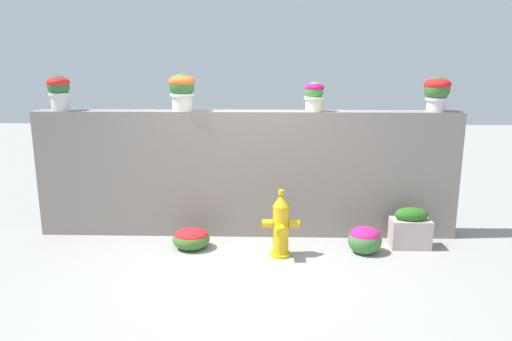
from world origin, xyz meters
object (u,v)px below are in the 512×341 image
(potted_plant_1, at_px, (182,89))
(flower_bush_left, at_px, (365,239))
(potted_plant_3, at_px, (437,90))
(potted_plant_2, at_px, (314,95))
(planter_box, at_px, (410,228))
(flower_bush_right, at_px, (191,238))
(fire_hydrant, at_px, (281,227))
(potted_plant_0, at_px, (59,89))

(potted_plant_1, height_order, flower_bush_left, potted_plant_1)
(potted_plant_1, height_order, potted_plant_3, potted_plant_1)
(potted_plant_2, relative_size, planter_box, 0.71)
(planter_box, bearing_deg, potted_plant_1, 171.67)
(flower_bush_right, xyz_separation_m, planter_box, (2.64, 0.10, 0.11))
(planter_box, bearing_deg, fire_hydrant, -169.14)
(potted_plant_2, bearing_deg, potted_plant_3, 0.97)
(potted_plant_1, distance_m, flower_bush_left, 2.84)
(potted_plant_0, relative_size, fire_hydrant, 0.55)
(potted_plant_0, xyz_separation_m, potted_plant_3, (4.63, 0.03, -0.01))
(potted_plant_1, xyz_separation_m, flower_bush_right, (0.14, -0.51, -1.74))
(potted_plant_2, bearing_deg, fire_hydrant, -120.10)
(flower_bush_left, xyz_separation_m, flower_bush_right, (-2.06, 0.08, -0.04))
(potted_plant_0, height_order, potted_plant_2, potted_plant_0)
(potted_plant_0, height_order, fire_hydrant, potted_plant_0)
(potted_plant_3, height_order, planter_box, potted_plant_3)
(fire_hydrant, xyz_separation_m, flower_bush_left, (0.99, 0.12, -0.18))
(potted_plant_2, bearing_deg, potted_plant_1, 179.92)
(potted_plant_2, height_order, potted_plant_3, potted_plant_3)
(potted_plant_1, bearing_deg, potted_plant_2, -0.08)
(potted_plant_3, relative_size, flower_bush_left, 1.08)
(potted_plant_0, distance_m, potted_plant_2, 3.15)
(potted_plant_0, height_order, flower_bush_right, potted_plant_0)
(potted_plant_0, xyz_separation_m, planter_box, (4.30, -0.40, -1.62))
(potted_plant_0, bearing_deg, fire_hydrant, -14.42)
(potted_plant_3, xyz_separation_m, flower_bush_right, (-2.96, -0.53, -1.73))
(potted_plant_1, bearing_deg, potted_plant_0, -179.89)
(potted_plant_2, relative_size, potted_plant_3, 0.85)
(fire_hydrant, distance_m, flower_bush_left, 1.01)
(potted_plant_3, bearing_deg, planter_box, -127.19)
(potted_plant_1, xyz_separation_m, potted_plant_2, (1.62, -0.00, -0.07))
(potted_plant_2, bearing_deg, potted_plant_0, -179.99)
(potted_plant_0, xyz_separation_m, flower_bush_left, (3.73, -0.59, -1.69))
(fire_hydrant, height_order, planter_box, fire_hydrant)
(potted_plant_1, relative_size, potted_plant_2, 1.27)
(flower_bush_left, bearing_deg, potted_plant_2, 134.78)
(fire_hydrant, bearing_deg, potted_plant_2, 59.90)
(potted_plant_3, relative_size, planter_box, 0.84)
(potted_plant_3, bearing_deg, flower_bush_left, -145.88)
(fire_hydrant, height_order, flower_bush_left, fire_hydrant)
(fire_hydrant, bearing_deg, potted_plant_0, 165.58)
(potted_plant_0, bearing_deg, potted_plant_2, 0.01)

